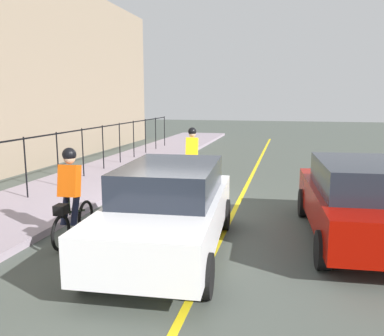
{
  "coord_description": "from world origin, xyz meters",
  "views": [
    {
      "loc": [
        -9.48,
        -2.83,
        2.73
      ],
      "look_at": [
        0.16,
        -0.5,
        1.0
      ],
      "focal_mm": 37.56,
      "sensor_mm": 36.0,
      "label": 1
    }
  ],
  "objects_px": {
    "parked_sedan_rear": "(169,208)",
    "traffic_cone_near": "(149,172)",
    "cyclist_lead": "(192,156)",
    "patrol_sedan": "(360,200)",
    "cyclist_follow": "(71,196)"
  },
  "relations": [
    {
      "from": "patrol_sedan",
      "to": "cyclist_lead",
      "type": "bearing_deg",
      "value": 41.41
    },
    {
      "from": "cyclist_lead",
      "to": "patrol_sedan",
      "type": "height_order",
      "value": "cyclist_lead"
    },
    {
      "from": "patrol_sedan",
      "to": "traffic_cone_near",
      "type": "relative_size",
      "value": 7.51
    },
    {
      "from": "traffic_cone_near",
      "to": "parked_sedan_rear",
      "type": "bearing_deg",
      "value": -157.04
    },
    {
      "from": "cyclist_follow",
      "to": "traffic_cone_near",
      "type": "height_order",
      "value": "cyclist_follow"
    },
    {
      "from": "parked_sedan_rear",
      "to": "traffic_cone_near",
      "type": "relative_size",
      "value": 7.51
    },
    {
      "from": "cyclist_lead",
      "to": "patrol_sedan",
      "type": "distance_m",
      "value": 6.06
    },
    {
      "from": "patrol_sedan",
      "to": "parked_sedan_rear",
      "type": "bearing_deg",
      "value": 108.43
    },
    {
      "from": "parked_sedan_rear",
      "to": "traffic_cone_near",
      "type": "distance_m",
      "value": 6.47
    },
    {
      "from": "patrol_sedan",
      "to": "traffic_cone_near",
      "type": "distance_m",
      "value": 7.45
    },
    {
      "from": "parked_sedan_rear",
      "to": "traffic_cone_near",
      "type": "xyz_separation_m",
      "value": [
        5.94,
        2.51,
        -0.52
      ]
    },
    {
      "from": "patrol_sedan",
      "to": "traffic_cone_near",
      "type": "bearing_deg",
      "value": 48.3
    },
    {
      "from": "cyclist_follow",
      "to": "patrol_sedan",
      "type": "bearing_deg",
      "value": -79.77
    },
    {
      "from": "cyclist_lead",
      "to": "traffic_cone_near",
      "type": "height_order",
      "value": "cyclist_lead"
    },
    {
      "from": "cyclist_lead",
      "to": "cyclist_follow",
      "type": "bearing_deg",
      "value": 165.96
    }
  ]
}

